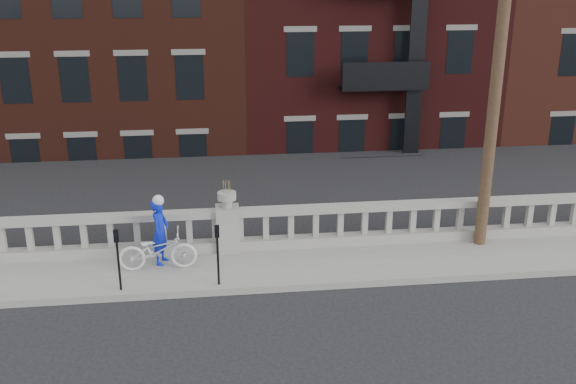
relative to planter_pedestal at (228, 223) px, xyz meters
The scene contains 10 objects.
ground 4.04m from the planter_pedestal, 90.00° to the right, with size 120.00×120.00×0.00m, color black.
sidewalk 1.21m from the planter_pedestal, 90.00° to the right, with size 32.00×2.20×0.15m, color gray.
balustrade 0.19m from the planter_pedestal, ahead, with size 28.00×0.34×1.03m.
planter_pedestal is the anchor object (origin of this frame).
lower_level 19.19m from the planter_pedestal, 88.31° to the left, with size 80.00×44.00×20.80m.
utility_pole 7.61m from the planter_pedestal, ahead, with size 1.60×0.28×10.00m.
parking_meter_b 2.95m from the planter_pedestal, 142.30° to the right, with size 0.10×0.09×1.36m.
parking_meter_c 1.83m from the planter_pedestal, 98.44° to the right, with size 0.10×0.09×1.36m.
bicycle 1.83m from the planter_pedestal, 151.58° to the right, with size 0.61×1.74×0.91m, color silver.
cyclist 1.64m from the planter_pedestal, 160.62° to the right, with size 0.56×0.37×1.54m, color #0D20C8.
Camera 1 is at (-0.30, -10.35, 6.49)m, focal length 40.00 mm.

